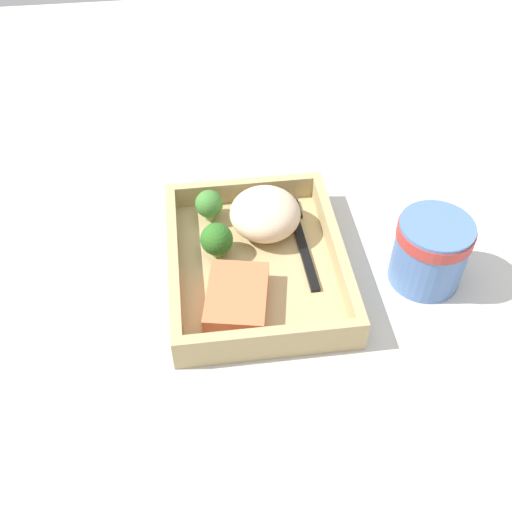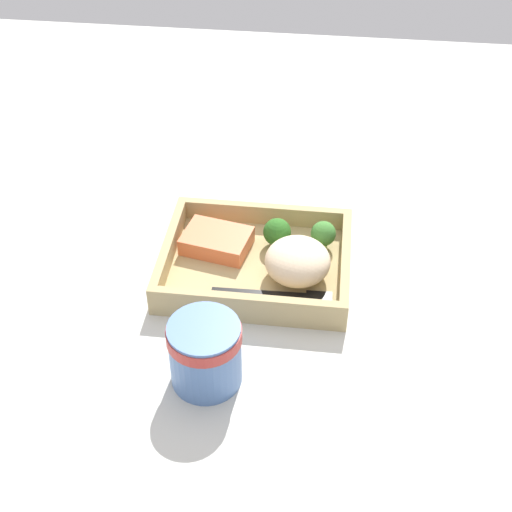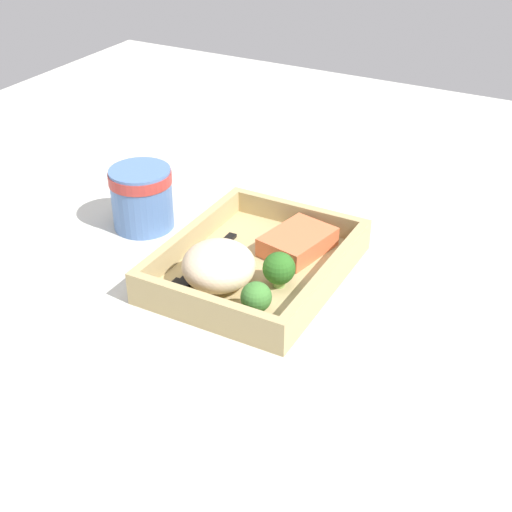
% 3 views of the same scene
% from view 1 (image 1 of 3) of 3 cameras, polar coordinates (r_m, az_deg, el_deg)
% --- Properties ---
extents(ground_plane, '(1.60, 1.60, 0.02)m').
position_cam_1_polar(ground_plane, '(0.73, 0.00, -2.02)').
color(ground_plane, beige).
extents(takeout_tray, '(0.25, 0.20, 0.01)m').
position_cam_1_polar(takeout_tray, '(0.72, 0.00, -1.16)').
color(takeout_tray, tan).
rests_on(takeout_tray, ground_plane).
extents(tray_rim, '(0.25, 0.20, 0.03)m').
position_cam_1_polar(tray_rim, '(0.70, 0.00, 0.01)').
color(tray_rim, tan).
rests_on(tray_rim, takeout_tray).
extents(salmon_fillet, '(0.10, 0.08, 0.02)m').
position_cam_1_polar(salmon_fillet, '(0.66, -1.82, -4.04)').
color(salmon_fillet, '#DC6A40').
rests_on(salmon_fillet, takeout_tray).
extents(mashed_potatoes, '(0.09, 0.09, 0.06)m').
position_cam_1_polar(mashed_potatoes, '(0.73, 0.88, 4.05)').
color(mashed_potatoes, beige).
rests_on(mashed_potatoes, takeout_tray).
extents(broccoli_floret_1, '(0.04, 0.04, 0.04)m').
position_cam_1_polar(broccoli_floret_1, '(0.76, -4.49, 4.92)').
color(broccoli_floret_1, '#7AA457').
rests_on(broccoli_floret_1, takeout_tray).
extents(broccoli_floret_2, '(0.04, 0.04, 0.04)m').
position_cam_1_polar(broccoli_floret_2, '(0.71, -3.77, 1.56)').
color(broccoli_floret_2, '#78A04F').
rests_on(broccoli_floret_2, takeout_tray).
extents(fork, '(0.16, 0.02, 0.00)m').
position_cam_1_polar(fork, '(0.74, 4.20, 1.87)').
color(fork, black).
rests_on(fork, takeout_tray).
extents(paper_cup, '(0.09, 0.09, 0.09)m').
position_cam_1_polar(paper_cup, '(0.71, 16.32, 0.63)').
color(paper_cup, '#4E72AD').
rests_on(paper_cup, ground_plane).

